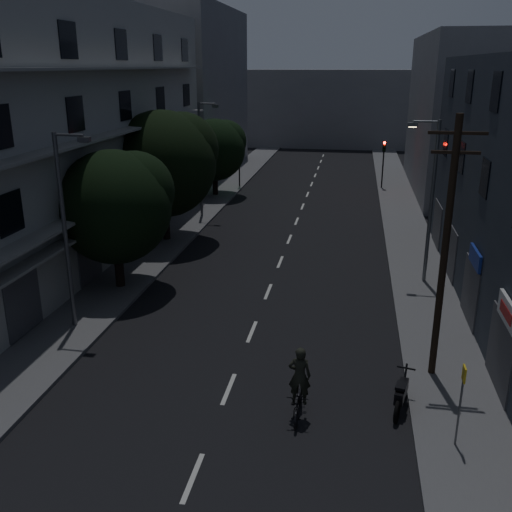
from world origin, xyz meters
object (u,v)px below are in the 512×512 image
(utility_pole, at_px, (445,246))
(cyclist, at_px, (299,394))
(motorcycle, at_px, (401,395))
(bus_stop_sign, at_px, (462,392))

(utility_pole, relative_size, cyclist, 3.71)
(motorcycle, bearing_deg, utility_pole, 75.50)
(bus_stop_sign, distance_m, motorcycle, 2.64)
(utility_pole, height_order, bus_stop_sign, utility_pole)
(bus_stop_sign, bearing_deg, cyclist, 170.01)
(utility_pole, distance_m, bus_stop_sign, 5.07)
(motorcycle, relative_size, cyclist, 0.84)
(motorcycle, xyz_separation_m, cyclist, (-3.18, -0.94, 0.29))
(cyclist, bearing_deg, bus_stop_sign, -9.74)
(bus_stop_sign, xyz_separation_m, cyclist, (-4.62, 0.81, -1.07))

